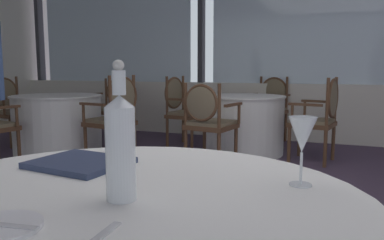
{
  "coord_description": "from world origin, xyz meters",
  "views": [
    {
      "loc": [
        0.5,
        -2.23,
        1.06
      ],
      "look_at": [
        0.06,
        -1.13,
        0.9
      ],
      "focal_mm": 35.64,
      "sensor_mm": 36.0,
      "label": 1
    }
  ],
  "objects_px": {
    "dining_chair_2_0": "(271,104)",
    "dining_chair_2_2": "(208,118)",
    "water_bottle": "(120,144)",
    "dining_chair_1_2": "(116,112)",
    "dining_chair_1_3": "(111,104)",
    "dining_chair_2_3": "(321,113)",
    "wine_glass": "(302,136)",
    "dining_chair_1_0": "(10,105)",
    "dining_chair_2_1": "(182,106)",
    "menu_book": "(80,163)"
  },
  "relations": [
    {
      "from": "water_bottle",
      "to": "dining_chair_1_3",
      "type": "relative_size",
      "value": 0.38
    },
    {
      "from": "dining_chair_1_3",
      "to": "dining_chair_2_3",
      "type": "distance_m",
      "value": 3.04
    },
    {
      "from": "dining_chair_1_0",
      "to": "dining_chair_1_2",
      "type": "relative_size",
      "value": 0.96
    },
    {
      "from": "wine_glass",
      "to": "dining_chair_2_3",
      "type": "relative_size",
      "value": 0.2
    },
    {
      "from": "dining_chair_2_2",
      "to": "water_bottle",
      "type": "bearing_deg",
      "value": -154.48
    },
    {
      "from": "water_bottle",
      "to": "dining_chair_1_3",
      "type": "height_order",
      "value": "water_bottle"
    },
    {
      "from": "dining_chair_1_0",
      "to": "dining_chair_1_3",
      "type": "height_order",
      "value": "dining_chair_1_0"
    },
    {
      "from": "menu_book",
      "to": "dining_chair_2_3",
      "type": "distance_m",
      "value": 3.52
    },
    {
      "from": "menu_book",
      "to": "dining_chair_1_2",
      "type": "bearing_deg",
      "value": 126.99
    },
    {
      "from": "dining_chair_1_0",
      "to": "dining_chair_2_1",
      "type": "relative_size",
      "value": 0.99
    },
    {
      "from": "menu_book",
      "to": "dining_chair_2_2",
      "type": "distance_m",
      "value": 2.77
    },
    {
      "from": "water_bottle",
      "to": "menu_book",
      "type": "height_order",
      "value": "water_bottle"
    },
    {
      "from": "dining_chair_1_2",
      "to": "dining_chair_2_3",
      "type": "xyz_separation_m",
      "value": [
        2.2,
        0.8,
        -0.01
      ]
    },
    {
      "from": "water_bottle",
      "to": "dining_chair_1_2",
      "type": "xyz_separation_m",
      "value": [
        -1.91,
        2.91,
        -0.3
      ]
    },
    {
      "from": "dining_chair_1_2",
      "to": "dining_chair_2_2",
      "type": "distance_m",
      "value": 1.1
    },
    {
      "from": "dining_chair_2_0",
      "to": "water_bottle",
      "type": "bearing_deg",
      "value": 15.9
    },
    {
      "from": "menu_book",
      "to": "dining_chair_2_1",
      "type": "height_order",
      "value": "dining_chair_2_1"
    },
    {
      "from": "dining_chair_2_0",
      "to": "dining_chair_2_2",
      "type": "xyz_separation_m",
      "value": [
        -0.33,
        -1.84,
        -0.01
      ]
    },
    {
      "from": "menu_book",
      "to": "dining_chair_1_3",
      "type": "relative_size",
      "value": 0.33
    },
    {
      "from": "dining_chair_1_2",
      "to": "dining_chair_2_1",
      "type": "height_order",
      "value": "dining_chair_1_2"
    },
    {
      "from": "dining_chair_2_3",
      "to": "dining_chair_1_0",
      "type": "bearing_deg",
      "value": 16.77
    },
    {
      "from": "dining_chair_1_2",
      "to": "dining_chair_1_0",
      "type": "bearing_deg",
      "value": -0.0
    },
    {
      "from": "dining_chair_2_2",
      "to": "dining_chair_1_2",
      "type": "bearing_deg",
      "value": 102.82
    },
    {
      "from": "wine_glass",
      "to": "dining_chair_2_3",
      "type": "bearing_deg",
      "value": 92.03
    },
    {
      "from": "dining_chair_2_1",
      "to": "dining_chair_2_2",
      "type": "relative_size",
      "value": 1.05
    },
    {
      "from": "wine_glass",
      "to": "dining_chair_1_0",
      "type": "bearing_deg",
      "value": 145.47
    },
    {
      "from": "water_bottle",
      "to": "dining_chair_2_0",
      "type": "xyz_separation_m",
      "value": [
        -0.47,
        4.8,
        -0.31
      ]
    },
    {
      "from": "wine_glass",
      "to": "menu_book",
      "type": "xyz_separation_m",
      "value": [
        -0.73,
        -0.05,
        -0.13
      ]
    },
    {
      "from": "dining_chair_2_0",
      "to": "dining_chair_2_2",
      "type": "bearing_deg",
      "value": 0.0
    },
    {
      "from": "water_bottle",
      "to": "dining_chair_1_2",
      "type": "bearing_deg",
      "value": 123.21
    },
    {
      "from": "wine_glass",
      "to": "dining_chair_1_0",
      "type": "xyz_separation_m",
      "value": [
        -4.28,
        2.95,
        -0.32
      ]
    },
    {
      "from": "dining_chair_1_2",
      "to": "water_bottle",
      "type": "bearing_deg",
      "value": 132.63
    },
    {
      "from": "water_bottle",
      "to": "menu_book",
      "type": "distance_m",
      "value": 0.42
    },
    {
      "from": "dining_chair_2_1",
      "to": "dining_chair_2_2",
      "type": "bearing_deg",
      "value": -44.64
    },
    {
      "from": "menu_book",
      "to": "dining_chair_1_0",
      "type": "relative_size",
      "value": 0.32
    },
    {
      "from": "dining_chair_1_3",
      "to": "dining_chair_2_2",
      "type": "bearing_deg",
      "value": 69.95
    },
    {
      "from": "water_bottle",
      "to": "dining_chair_2_1",
      "type": "bearing_deg",
      "value": 111.16
    },
    {
      "from": "menu_book",
      "to": "dining_chair_1_3",
      "type": "height_order",
      "value": "dining_chair_1_3"
    },
    {
      "from": "water_bottle",
      "to": "dining_chair_2_0",
      "type": "height_order",
      "value": "water_bottle"
    },
    {
      "from": "dining_chair_1_2",
      "to": "dining_chair_2_3",
      "type": "bearing_deg",
      "value": -150.64
    },
    {
      "from": "water_bottle",
      "to": "dining_chair_1_0",
      "type": "xyz_separation_m",
      "value": [
        -3.87,
        3.24,
        -0.32
      ]
    },
    {
      "from": "dining_chair_2_2",
      "to": "dining_chair_2_3",
      "type": "height_order",
      "value": "dining_chair_2_3"
    },
    {
      "from": "dining_chair_2_1",
      "to": "wine_glass",
      "type": "bearing_deg",
      "value": -51.92
    },
    {
      "from": "water_bottle",
      "to": "dining_chair_1_3",
      "type": "xyz_separation_m",
      "value": [
        -2.73,
        4.05,
        -0.33
      ]
    },
    {
      "from": "dining_chair_1_0",
      "to": "dining_chair_2_0",
      "type": "distance_m",
      "value": 3.74
    },
    {
      "from": "dining_chair_1_2",
      "to": "dining_chair_2_2",
      "type": "relative_size",
      "value": 1.08
    },
    {
      "from": "wine_glass",
      "to": "dining_chair_2_2",
      "type": "bearing_deg",
      "value": 114.49
    },
    {
      "from": "dining_chair_2_0",
      "to": "dining_chair_2_3",
      "type": "relative_size",
      "value": 0.98
    },
    {
      "from": "dining_chair_2_1",
      "to": "dining_chair_2_3",
      "type": "distance_m",
      "value": 1.89
    },
    {
      "from": "dining_chair_1_2",
      "to": "dining_chair_1_3",
      "type": "height_order",
      "value": "dining_chair_1_2"
    }
  ]
}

